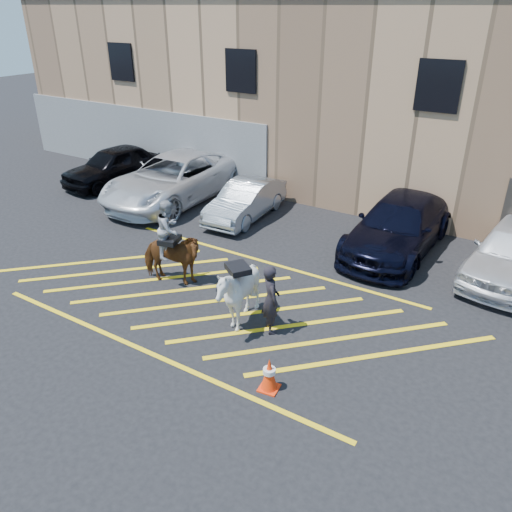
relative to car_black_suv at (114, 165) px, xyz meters
The scene contains 11 objects.
ground 10.50m from the car_black_suv, 29.10° to the right, with size 90.00×90.00×0.00m, color black.
car_black_suv is the anchor object (origin of this frame).
car_white_pickup 3.49m from the car_black_suv, ahead, with size 2.88×6.24×1.73m, color silver.
car_silver_sedan 6.74m from the car_black_suv, ahead, with size 1.35×3.88×1.28m, color #99A0A7.
car_blue_suv 12.06m from the car_black_suv, ahead, with size 2.21×5.43×1.58m, color black.
handler 12.36m from the car_black_suv, 27.77° to the right, with size 0.61×0.40×1.67m, color black.
warehouse 11.81m from the car_black_suv, 37.06° to the left, with size 32.42×10.20×7.30m.
hatching_zone 10.65m from the car_black_suv, 30.52° to the right, with size 12.60×5.12×0.01m.
mounted_bay 9.24m from the car_black_suv, 34.77° to the right, with size 1.94×1.26×2.37m.
saddled_white 11.81m from the car_black_suv, 30.29° to the right, with size 1.98×2.02×1.68m.
traffic_cone 14.08m from the car_black_suv, 32.13° to the right, with size 0.43×0.43×0.73m.
Camera 1 is at (6.56, -8.96, 6.76)m, focal length 35.00 mm.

